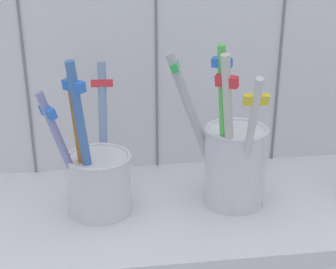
% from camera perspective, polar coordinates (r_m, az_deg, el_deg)
% --- Properties ---
extents(counter_slab, '(0.64, 0.22, 0.02)m').
position_cam_1_polar(counter_slab, '(0.57, 0.03, -9.12)').
color(counter_slab, silver).
rests_on(counter_slab, ground).
extents(tile_wall_back, '(0.64, 0.02, 0.45)m').
position_cam_1_polar(tile_wall_back, '(0.61, -1.53, 14.47)').
color(tile_wall_back, white).
rests_on(tile_wall_back, ground).
extents(toothbrush_cup_left, '(0.09, 0.12, 0.18)m').
position_cam_1_polar(toothbrush_cup_left, '(0.54, -8.25, -4.66)').
color(toothbrush_cup_left, silver).
rests_on(toothbrush_cup_left, counter_slab).
extents(toothbrush_cup_right, '(0.11, 0.11, 0.19)m').
position_cam_1_polar(toothbrush_cup_right, '(0.55, 7.60, -2.92)').
color(toothbrush_cup_right, silver).
rests_on(toothbrush_cup_right, counter_slab).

